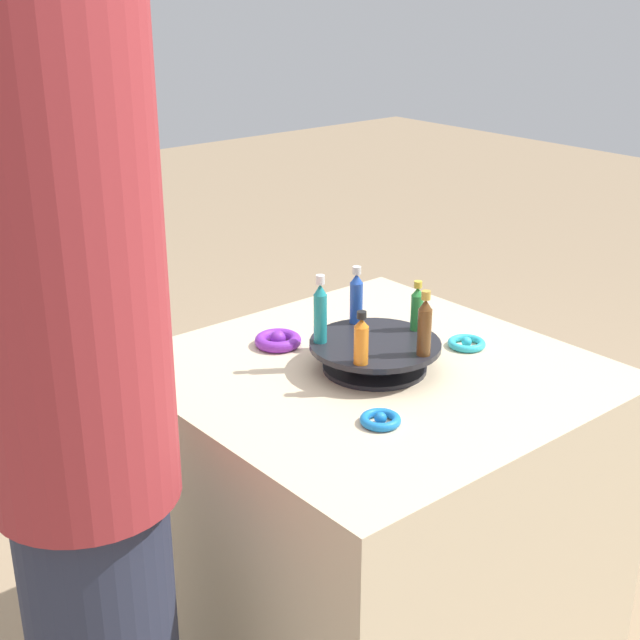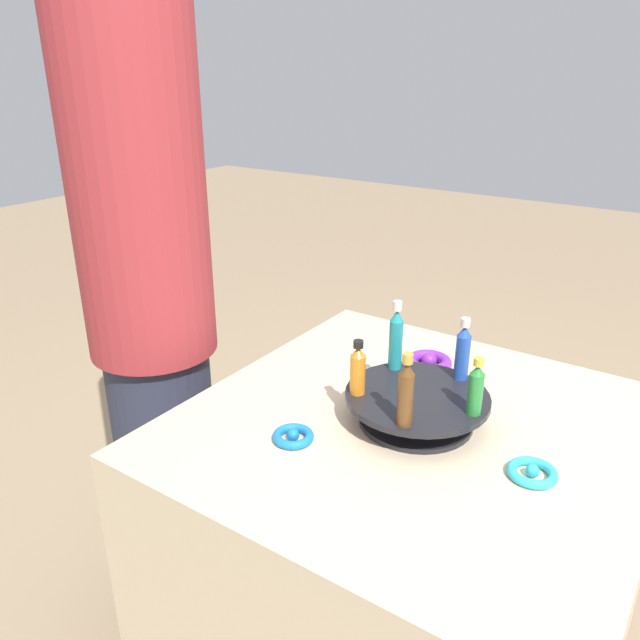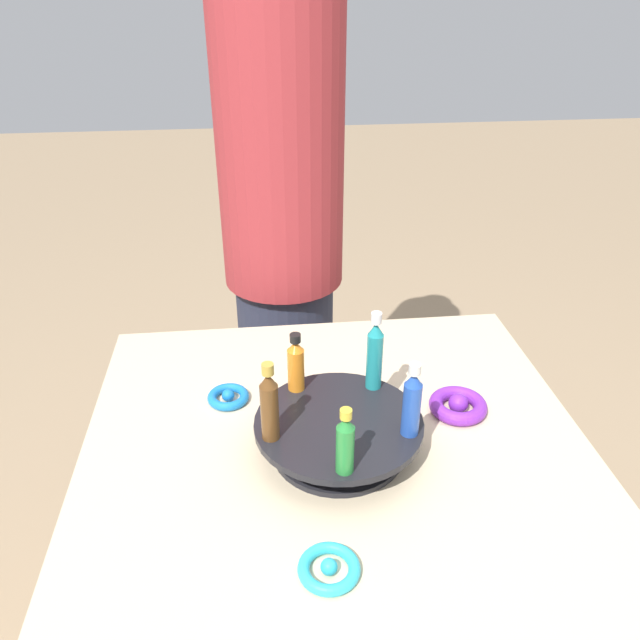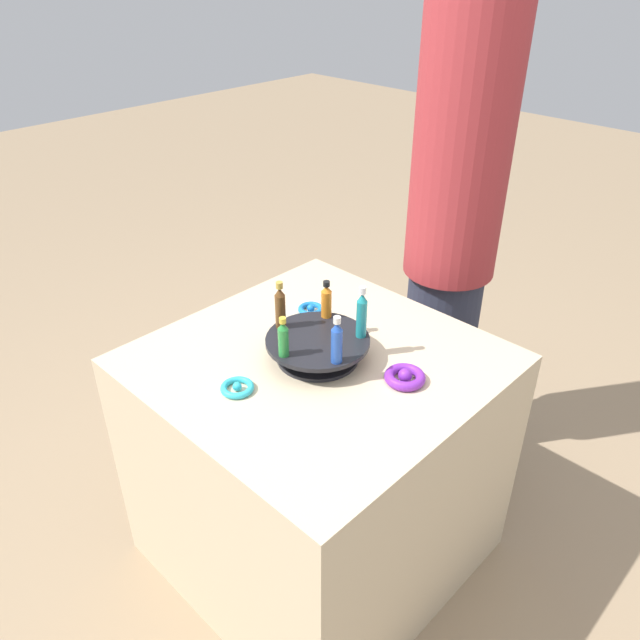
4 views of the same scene
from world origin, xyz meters
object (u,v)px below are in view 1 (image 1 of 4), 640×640
(bottle_blue, at_px, (356,297))
(bottle_teal, at_px, (320,312))
(bottle_brown, at_px, (425,326))
(bottle_green, at_px, (417,308))
(bottle_orange, at_px, (361,340))
(ribbon_bow_teal, at_px, (467,343))
(ribbon_bow_blue, at_px, (380,420))
(display_stand, at_px, (375,353))
(person_figure, at_px, (78,410))
(ribbon_bow_purple, at_px, (278,340))

(bottle_blue, bearing_deg, bottle_teal, -75.62)
(bottle_brown, bearing_deg, bottle_green, 140.38)
(bottle_orange, xyz_separation_m, ribbon_bow_teal, (-0.02, 0.34, -0.11))
(bottle_teal, bearing_deg, ribbon_bow_blue, -15.29)
(display_stand, height_order, person_figure, person_figure)
(bottle_green, xyz_separation_m, person_figure, (0.04, -0.80, 0.04))
(ribbon_bow_purple, bearing_deg, bottle_teal, -2.87)
(bottle_orange, bearing_deg, person_figure, -91.19)
(bottle_orange, height_order, person_figure, person_figure)
(bottle_green, bearing_deg, ribbon_bow_purple, -140.57)
(display_stand, xyz_separation_m, bottle_brown, (0.11, 0.03, 0.09))
(bottle_green, xyz_separation_m, ribbon_bow_teal, (0.04, 0.13, -0.11))
(bottle_teal, bearing_deg, display_stand, 50.38)
(bottle_orange, height_order, ribbon_bow_teal, bottle_orange)
(bottle_brown, distance_m, ribbon_bow_blue, 0.23)
(display_stand, relative_size, person_figure, 0.16)
(ribbon_bow_blue, relative_size, ribbon_bow_teal, 0.91)
(bottle_blue, xyz_separation_m, ribbon_bow_blue, (0.29, -0.20, -0.11))
(bottle_orange, bearing_deg, bottle_brown, 68.38)
(bottle_green, bearing_deg, bottle_teal, -111.62)
(bottle_blue, xyz_separation_m, ribbon_bow_purple, (-0.12, -0.12, -0.11))
(bottle_green, bearing_deg, bottle_blue, -147.62)
(bottle_brown, bearing_deg, display_stand, -165.62)
(bottle_teal, xyz_separation_m, bottle_orange, (0.14, -0.01, -0.02))
(bottle_blue, distance_m, bottle_brown, 0.22)
(bottle_teal, xyz_separation_m, ribbon_bow_blue, (0.26, -0.07, -0.12))
(person_figure, bearing_deg, ribbon_bow_teal, -3.88)
(ribbon_bow_teal, relative_size, person_figure, 0.05)
(bottle_orange, bearing_deg, bottle_green, 104.38)
(display_stand, bearing_deg, bottle_blue, 158.38)
(bottle_green, bearing_deg, bottle_orange, -75.62)
(bottle_orange, bearing_deg, ribbon_bow_teal, 92.76)
(ribbon_bow_blue, xyz_separation_m, person_figure, (-0.14, -0.53, 0.14))
(bottle_teal, distance_m, ribbon_bow_teal, 0.37)
(bottle_green, distance_m, ribbon_bow_teal, 0.17)
(ribbon_bow_purple, bearing_deg, person_figure, -65.10)
(bottle_green, relative_size, ribbon_bow_blue, 1.42)
(ribbon_bow_blue, bearing_deg, bottle_green, 122.99)
(bottle_blue, bearing_deg, bottle_green, 32.38)
(bottle_orange, height_order, bottle_brown, bottle_brown)
(display_stand, relative_size, bottle_orange, 2.52)
(person_figure, bearing_deg, bottle_teal, 7.52)
(bottle_brown, distance_m, ribbon_bow_teal, 0.25)
(bottle_brown, xyz_separation_m, person_figure, (-0.06, -0.72, 0.02))
(bottle_teal, bearing_deg, bottle_orange, -3.62)
(display_stand, xyz_separation_m, bottle_orange, (0.06, -0.10, 0.08))
(display_stand, height_order, bottle_blue, bottle_blue)
(display_stand, xyz_separation_m, person_figure, (0.05, -0.69, 0.11))
(bottle_blue, height_order, ribbon_bow_blue, bottle_blue)
(ribbon_bow_purple, bearing_deg, ribbon_bow_teal, 49.30)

